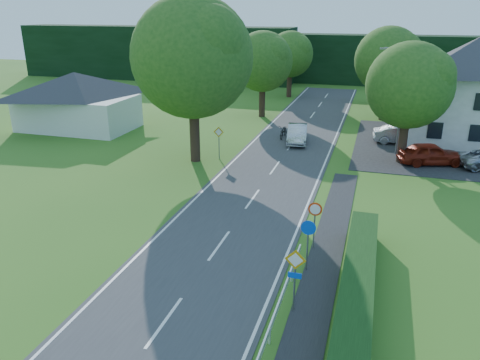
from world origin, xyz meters
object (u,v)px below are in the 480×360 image
(parked_car_silver_a, at_px, (401,135))
(parasol, at_px, (452,132))
(streetlight, at_px, (400,96))
(moving_car, at_px, (297,134))
(motorcycle, at_px, (284,131))
(parked_car_red, at_px, (431,154))

(parked_car_silver_a, xyz_separation_m, parasol, (4.03, 1.19, 0.21))
(streetlight, xyz_separation_m, moving_car, (-7.76, 1.04, -3.69))
(motorcycle, xyz_separation_m, parasol, (13.71, 2.16, 0.38))
(motorcycle, bearing_deg, parasol, 9.38)
(moving_car, bearing_deg, parked_car_silver_a, 6.20)
(streetlight, bearing_deg, parked_car_red, -39.39)
(parked_car_red, bearing_deg, motorcycle, 53.02)
(motorcycle, bearing_deg, parked_car_red, -19.48)
(parked_car_red, height_order, parked_car_silver_a, parked_car_red)
(motorcycle, distance_m, parked_car_silver_a, 9.73)
(moving_car, xyz_separation_m, motorcycle, (-1.39, 1.15, -0.17))
(streetlight, height_order, parked_car_silver_a, streetlight)
(moving_car, relative_size, parked_car_red, 0.98)
(motorcycle, bearing_deg, moving_car, -39.23)
(parasol, bearing_deg, streetlight, -136.32)
(parked_car_silver_a, bearing_deg, moving_car, 99.73)
(parked_car_silver_a, bearing_deg, parasol, -78.08)
(moving_car, distance_m, parked_car_red, 10.66)
(parked_car_red, height_order, parasol, parasol)
(moving_car, relative_size, parasol, 2.12)
(moving_car, bearing_deg, parasol, 6.92)
(streetlight, bearing_deg, parked_car_silver_a, 80.53)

